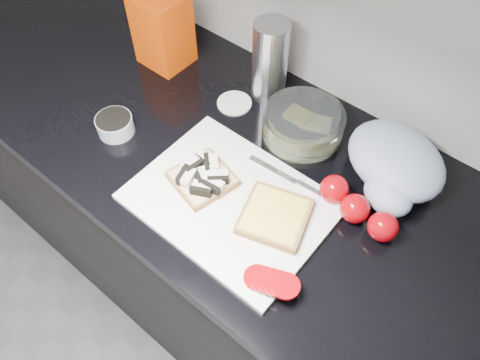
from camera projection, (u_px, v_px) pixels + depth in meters
The scene contains 14 objects.
base_cabinet at pixel (247, 257), 1.43m from camera, with size 3.50×0.60×0.86m, color black.
countertop at pixel (250, 166), 1.07m from camera, with size 3.50×0.64×0.04m, color black.
cutting_board at pixel (231, 201), 0.98m from camera, with size 0.40×0.30×0.01m, color white.
bread_left at pixel (203, 177), 0.99m from camera, with size 0.15×0.15×0.04m.
bread_right at pixel (275, 216), 0.94m from camera, with size 0.17×0.17×0.02m.
tomato_slices at pixel (271, 282), 0.85m from camera, with size 0.12×0.08×0.02m.
knife at pixel (293, 180), 1.00m from camera, with size 0.18×0.02×0.01m.
seed_tub at pixel (115, 124), 1.08m from camera, with size 0.09×0.09×0.04m.
tub_lid at pixel (234, 103), 1.16m from camera, with size 0.09×0.09×0.01m, color silver.
glass_bowl at pixel (303, 127), 1.06m from camera, with size 0.18×0.18×0.08m.
bread_bag at pixel (163, 30), 1.18m from camera, with size 0.12×0.11×0.19m, color #F04404.
steel_canister at pixel (270, 61), 1.10m from camera, with size 0.08×0.08×0.20m, color #B9B9BE.
grocery_bag at pixel (395, 164), 0.98m from camera, with size 0.27×0.26×0.10m.
whole_tomatoes at pixel (357, 208), 0.94m from camera, with size 0.18×0.08×0.06m.
Camera 1 is at (0.41, 0.67, 1.72)m, focal length 35.00 mm.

